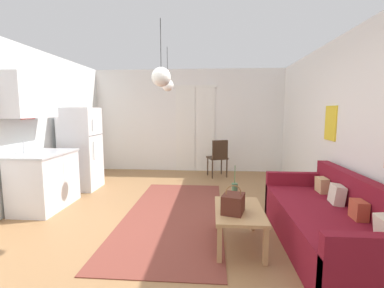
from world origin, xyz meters
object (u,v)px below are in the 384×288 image
at_px(pendant_lamp_near, 161,77).
at_px(pendant_lamp_far, 168,85).
at_px(accent_chair, 218,156).
at_px(handbag, 233,203).
at_px(refrigerator, 81,149).
at_px(couch, 332,225).
at_px(coffee_table, 239,214).
at_px(bamboo_vase, 234,193).

distance_m(pendant_lamp_near, pendant_lamp_far, 1.38).
bearing_deg(accent_chair, pendant_lamp_far, 41.70).
xyz_separation_m(handbag, pendant_lamp_far, (-1.00, 1.67, 1.45)).
xyz_separation_m(refrigerator, pendant_lamp_far, (1.85, -0.53, 1.18)).
bearing_deg(pendant_lamp_near, couch, -5.55).
bearing_deg(couch, coffee_table, 179.46).
bearing_deg(coffee_table, handbag, -123.43).
bearing_deg(pendant_lamp_near, bamboo_vase, -0.53).
bearing_deg(coffee_table, accent_chair, 92.96).
xyz_separation_m(couch, accent_chair, (-1.21, 3.25, 0.23)).
distance_m(couch, handbag, 1.15).
bearing_deg(coffee_table, pendant_lamp_near, 168.90).
height_order(coffee_table, refrigerator, refrigerator).
bearing_deg(couch, bamboo_vase, 170.40).
bearing_deg(bamboo_vase, handbag, -97.41).
xyz_separation_m(bamboo_vase, accent_chair, (-0.13, 3.06, -0.06)).
bearing_deg(accent_chair, couch, 90.52).
relative_size(handbag, pendant_lamp_far, 0.44).
bearing_deg(pendant_lamp_near, refrigerator, 136.47).
xyz_separation_m(handbag, refrigerator, (-2.85, 2.20, 0.27)).
bearing_deg(refrigerator, coffee_table, -35.45).
height_order(couch, pendant_lamp_far, pendant_lamp_far).
xyz_separation_m(bamboo_vase, pendant_lamp_near, (-0.88, 0.01, 1.39)).
relative_size(bamboo_vase, handbag, 1.49).
bearing_deg(couch, pendant_lamp_near, 174.45).
distance_m(couch, bamboo_vase, 1.13).
bearing_deg(couch, pendant_lamp_far, 143.62).
height_order(coffee_table, accent_chair, accent_chair).
bearing_deg(accent_chair, bamboo_vase, 72.47).
distance_m(bamboo_vase, handbag, 0.29).
height_order(couch, pendant_lamp_near, pendant_lamp_near).
bearing_deg(handbag, couch, 5.50).
relative_size(couch, pendant_lamp_near, 2.76).
bearing_deg(pendant_lamp_far, handbag, -59.08).
bearing_deg(accent_chair, handbag, 71.61).
relative_size(accent_chair, pendant_lamp_far, 1.22).
relative_size(couch, handbag, 6.71).
distance_m(coffee_table, refrigerator, 3.62).
relative_size(couch, refrigerator, 1.32).
xyz_separation_m(bamboo_vase, refrigerator, (-2.89, 1.91, 0.25)).
distance_m(accent_chair, pendant_lamp_near, 3.47).
bearing_deg(bamboo_vase, refrigerator, 146.51).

